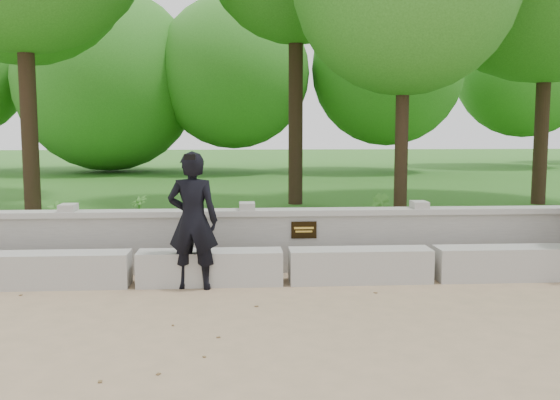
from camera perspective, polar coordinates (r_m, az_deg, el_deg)
The scene contains 8 objects.
ground at distance 6.57m, azimuth 1.81°, elevation -11.65°, with size 80.00×80.00×0.00m, color #A18462.
lawn at distance 20.31m, azimuth -2.07°, elevation 1.17°, with size 40.00×22.00×0.25m, color #37661E.
concrete_bench at distance 8.34m, azimuth 0.53°, elevation -6.09°, with size 11.90×0.45×0.45m.
parapet_wall at distance 8.98m, azimuth 0.19°, elevation -3.61°, with size 12.50×0.35×0.90m.
man_main at distance 8.02m, azimuth -7.97°, elevation -1.87°, with size 0.69×0.62×1.77m.
shrub_a at distance 10.96m, azimuth -19.70°, elevation -1.68°, with size 0.32×0.21×0.60m, color #40802B.
shrub_b at distance 10.90m, azimuth 9.22°, elevation -1.22°, with size 0.37×0.30×0.68m, color #40802B.
shrub_d at distance 11.33m, azimuth -12.77°, elevation -1.16°, with size 0.34×0.31×0.61m, color #40802B.
Camera 1 is at (-0.62, -6.21, 2.06)m, focal length 40.00 mm.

